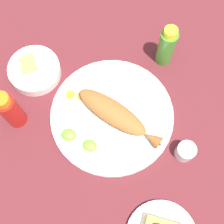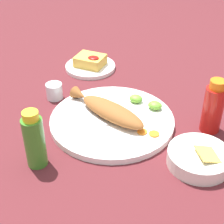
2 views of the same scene
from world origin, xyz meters
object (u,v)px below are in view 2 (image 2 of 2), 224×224
(hot_sauce_bottle_red, at_px, (213,108))
(guacamole_bowl, at_px, (199,157))
(hot_sauce_bottle_green, at_px, (34,140))
(fork_far, at_px, (97,102))
(fried_fish, at_px, (109,110))
(side_plate_fries, at_px, (90,67))
(salt_cup, at_px, (54,92))
(fork_near, at_px, (85,109))
(main_plate, at_px, (112,120))

(hot_sauce_bottle_red, xyz_separation_m, guacamole_bowl, (0.00, -0.15, -0.05))
(hot_sauce_bottle_red, distance_m, hot_sauce_bottle_green, 0.47)
(guacamole_bowl, bearing_deg, fork_far, 159.49)
(fork_far, bearing_deg, guacamole_bowl, 159.90)
(fried_fish, xyz_separation_m, hot_sauce_bottle_red, (0.27, 0.08, 0.03))
(fried_fish, height_order, fork_far, fried_fish)
(side_plate_fries, xyz_separation_m, guacamole_bowl, (0.47, -0.35, 0.01))
(hot_sauce_bottle_red, relative_size, hot_sauce_bottle_green, 1.02)
(fork_far, bearing_deg, hot_sauce_bottle_green, 85.10)
(guacamole_bowl, bearing_deg, hot_sauce_bottle_green, -156.75)
(fried_fish, bearing_deg, guacamole_bowl, 3.90)
(fried_fish, xyz_separation_m, salt_cup, (-0.21, 0.05, -0.02))
(fork_far, xyz_separation_m, guacamole_bowl, (0.34, -0.13, 0.00))
(fried_fish, distance_m, fork_near, 0.08)
(main_plate, height_order, fork_near, fork_near)
(salt_cup, bearing_deg, hot_sauce_bottle_red, 3.64)
(fork_near, bearing_deg, hot_sauce_bottle_red, -139.35)
(main_plate, xyz_separation_m, hot_sauce_bottle_red, (0.26, 0.08, 0.06))
(salt_cup, distance_m, side_plate_fries, 0.23)
(fork_near, bearing_deg, guacamole_bowl, -163.79)
(side_plate_fries, bearing_deg, salt_cup, -93.04)
(fork_far, height_order, hot_sauce_bottle_green, hot_sauce_bottle_green)
(main_plate, height_order, guacamole_bowl, guacamole_bowl)
(fork_near, xyz_separation_m, hot_sauce_bottle_green, (-0.01, -0.24, 0.05))
(salt_cup, bearing_deg, side_plate_fries, 86.96)
(fork_near, distance_m, salt_cup, 0.14)
(fried_fish, height_order, guacamole_bowl, fried_fish)
(fried_fish, xyz_separation_m, side_plate_fries, (-0.20, 0.28, -0.03))
(fork_near, relative_size, hot_sauce_bottle_green, 1.10)
(hot_sauce_bottle_green, bearing_deg, fried_fish, 69.23)
(salt_cup, bearing_deg, fork_far, 1.49)
(salt_cup, bearing_deg, main_plate, -12.97)
(fried_fish, distance_m, salt_cup, 0.21)
(side_plate_fries, bearing_deg, guacamole_bowl, -36.64)
(fork_near, distance_m, fork_far, 0.05)
(hot_sauce_bottle_red, bearing_deg, hot_sauce_bottle_green, -139.48)
(hot_sauce_bottle_green, xyz_separation_m, side_plate_fries, (-0.11, 0.51, -0.07))
(fried_fish, xyz_separation_m, hot_sauce_bottle_green, (-0.09, -0.23, 0.03))
(fried_fish, xyz_separation_m, guacamole_bowl, (0.28, -0.08, -0.02))
(hot_sauce_bottle_green, height_order, guacamole_bowl, hot_sauce_bottle_green)
(hot_sauce_bottle_red, relative_size, guacamole_bowl, 1.01)
(fork_far, height_order, side_plate_fries, fork_far)
(fried_fish, relative_size, guacamole_bowl, 1.75)
(hot_sauce_bottle_green, bearing_deg, hot_sauce_bottle_red, 40.52)
(hot_sauce_bottle_red, height_order, salt_cup, hot_sauce_bottle_red)
(salt_cup, bearing_deg, guacamole_bowl, -14.15)
(fork_far, distance_m, side_plate_fries, 0.26)
(side_plate_fries, bearing_deg, main_plate, -53.20)
(fork_far, relative_size, hot_sauce_bottle_green, 1.21)
(fork_near, xyz_separation_m, side_plate_fries, (-0.12, 0.27, -0.01))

